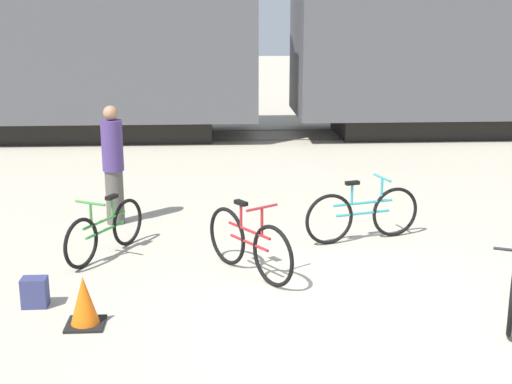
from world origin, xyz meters
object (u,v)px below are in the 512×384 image
Objects in this scene: freight_train at (276,20)px; bicycle_teal at (363,214)px; backpack at (35,292)px; traffic_cone at (84,303)px; bicycle_green at (105,231)px; person_in_purple at (113,165)px; bicycle_maroon at (249,244)px.

freight_train is 16.69× the size of bicycle_teal.
bicycle_teal reaches higher than backpack.
freight_train is at bearing 93.61° from bicycle_teal.
backpack is 0.62× the size of traffic_cone.
backpack is at bearing -108.65° from bicycle_green.
person_in_purple is (-3.64, 1.03, 0.54)m from bicycle_teal.
bicycle_teal is 1.20× the size of bicycle_maroon.
bicycle_maroon reaches higher than backpack.
bicycle_teal is 3.14× the size of traffic_cone.
freight_train is 8.93m from bicycle_teal.
bicycle_green is at bearing -108.67° from freight_train.
bicycle_teal is at bearing -86.39° from freight_train.
bicycle_teal is 3.82m from person_in_purple.
bicycle_green is at bearing 71.35° from backpack.
freight_train is 8.37m from person_in_purple.
person_in_purple is 5.38× the size of backpack.
traffic_cone is at bearing -87.63° from bicycle_green.
freight_train reaches higher than bicycle_green.
bicycle_maroon is (-1.15, -9.79, -2.51)m from freight_train.
freight_train is 11.85m from traffic_cone.
bicycle_teal is 5.08× the size of backpack.
freight_train is at bearing -155.61° from person_in_purple.
freight_train reaches higher than bicycle_teal.
freight_train is 9.84m from bicycle_green.
person_in_purple is 3.71m from traffic_cone.
traffic_cone is at bearing -142.69° from bicycle_maroon.
bicycle_teal is (0.54, -8.54, -2.53)m from freight_train.
bicycle_green is (-3.58, -0.45, -0.03)m from bicycle_teal.
person_in_purple is 3.25m from backpack.
bicycle_teal is at bearing 7.22° from bicycle_green.
bicycle_teal is 1.16× the size of bicycle_green.
freight_train is at bearing 75.19° from traffic_cone.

